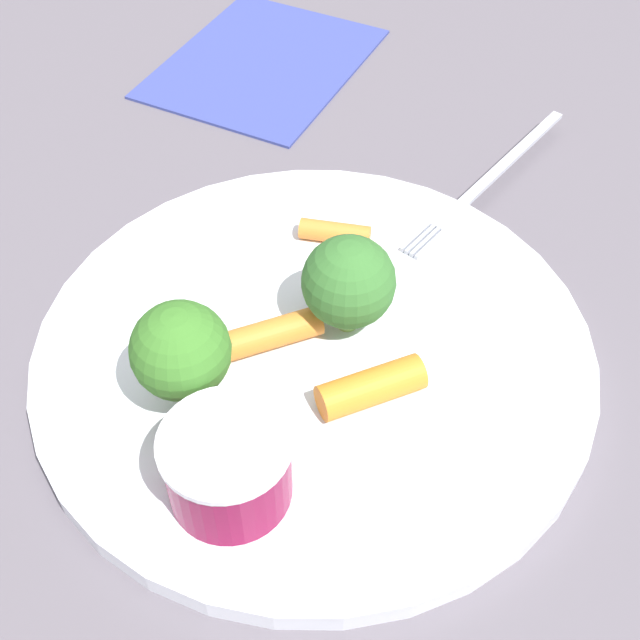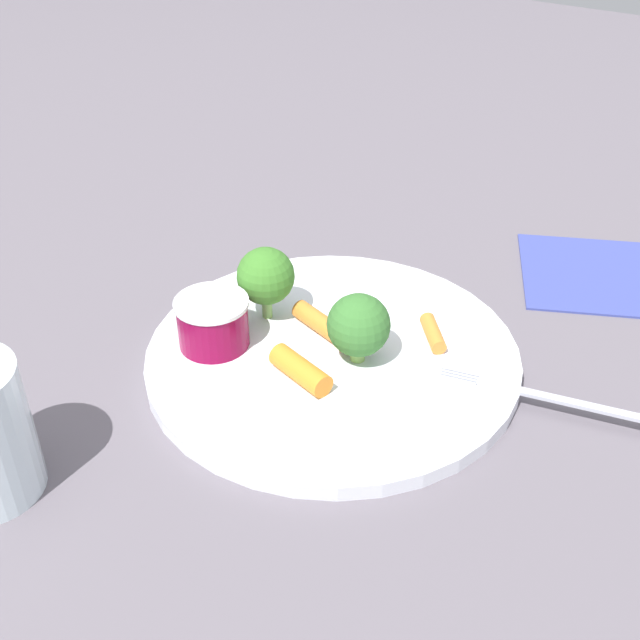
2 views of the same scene
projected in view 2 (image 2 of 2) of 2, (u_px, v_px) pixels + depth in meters
ground_plane at (333, 362)px, 0.61m from camera, size 2.40×2.40×0.00m
plate at (333, 356)px, 0.61m from camera, size 0.29×0.29×0.01m
sauce_cup at (213, 322)px, 0.60m from camera, size 0.06×0.06×0.04m
broccoli_floret_0 at (361, 323)px, 0.58m from camera, size 0.05×0.05×0.06m
broccoli_floret_1 at (266, 276)px, 0.62m from camera, size 0.05×0.05×0.06m
carrot_stick_0 at (295, 368)px, 0.57m from camera, size 0.05×0.03×0.02m
carrot_stick_1 at (433, 333)px, 0.61m from camera, size 0.03×0.04×0.01m
carrot_stick_2 at (322, 324)px, 0.62m from camera, size 0.06×0.03×0.02m
fork at (555, 399)px, 0.56m from camera, size 0.17×0.05×0.00m
napkin at (616, 275)px, 0.72m from camera, size 0.21×0.19×0.00m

